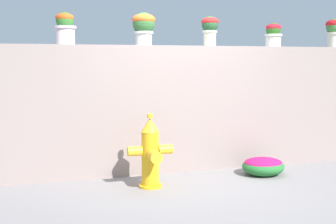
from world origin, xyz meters
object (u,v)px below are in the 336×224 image
object	(u,v)px
potted_plant_1	(65,27)
flower_bush_left	(263,166)
potted_plant_2	(144,25)
potted_plant_3	(210,27)
fire_hydrant	(150,154)
potted_plant_5	(334,30)
potted_plant_4	(273,33)

from	to	relation	value
potted_plant_1	flower_bush_left	bearing A→B (deg)	-14.18
potted_plant_2	flower_bush_left	bearing A→B (deg)	-22.39
potted_plant_2	flower_bush_left	xyz separation A→B (m)	(1.50, -0.62, -1.89)
potted_plant_3	potted_plant_2	bearing A→B (deg)	179.85
potted_plant_2	fire_hydrant	world-z (taller)	potted_plant_2
potted_plant_5	potted_plant_3	bearing A→B (deg)	-178.33
potted_plant_2	potted_plant_5	size ratio (longest dim) A/B	0.98
potted_plant_4	flower_bush_left	xyz separation A→B (m)	(-0.50, -0.68, -1.82)
potted_plant_2	potted_plant_4	world-z (taller)	potted_plant_2
potted_plant_5	flower_bush_left	size ratio (longest dim) A/B	0.77
potted_plant_4	flower_bush_left	world-z (taller)	potted_plant_4
potted_plant_1	potted_plant_5	size ratio (longest dim) A/B	0.92
potted_plant_3	flower_bush_left	bearing A→B (deg)	-48.56
flower_bush_left	potted_plant_1	bearing A→B (deg)	165.82
potted_plant_1	potted_plant_3	distance (m)	1.99
potted_plant_3	potted_plant_4	xyz separation A→B (m)	(1.05, 0.06, -0.06)
potted_plant_2	fire_hydrant	xyz separation A→B (m)	(-0.12, -0.75, -1.60)
fire_hydrant	flower_bush_left	size ratio (longest dim) A/B	1.56
potted_plant_3	potted_plant_4	distance (m)	1.05
potted_plant_2	fire_hydrant	distance (m)	1.77
potted_plant_4	flower_bush_left	bearing A→B (deg)	-126.59
potted_plant_3	potted_plant_5	world-z (taller)	potted_plant_5
fire_hydrant	flower_bush_left	world-z (taller)	fire_hydrant
potted_plant_3	fire_hydrant	bearing A→B (deg)	-145.34
potted_plant_3	potted_plant_5	bearing A→B (deg)	1.67
potted_plant_2	potted_plant_5	bearing A→B (deg)	1.10
potted_plant_3	fire_hydrant	distance (m)	2.06
potted_plant_5	fire_hydrant	bearing A→B (deg)	-165.88
potted_plant_4	potted_plant_5	size ratio (longest dim) A/B	0.80
potted_plant_1	flower_bush_left	world-z (taller)	potted_plant_1
flower_bush_left	fire_hydrant	bearing A→B (deg)	-175.57
potted_plant_2	potted_plant_3	size ratio (longest dim) A/B	1.05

